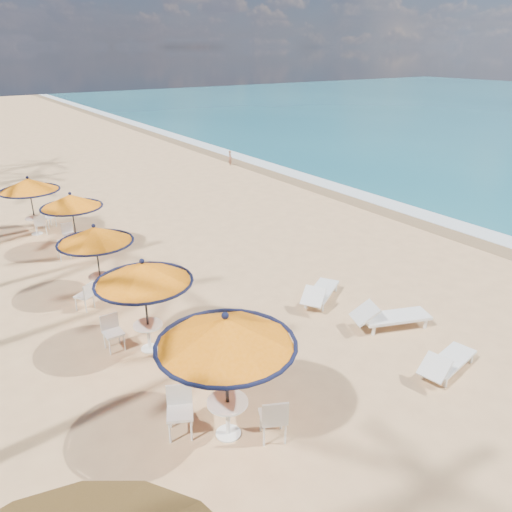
{
  "coord_description": "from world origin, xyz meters",
  "views": [
    {
      "loc": [
        -8.53,
        -6.53,
        6.84
      ],
      "look_at": [
        -1.03,
        4.62,
        1.2
      ],
      "focal_mm": 35.0,
      "sensor_mm": 36.0,
      "label": 1
    }
  ],
  "objects_px": {
    "station_0": "(226,344)",
    "lounger_near": "(446,362)",
    "station_3": "(70,207)",
    "station_2": "(96,242)",
    "lounger_mid": "(388,316)",
    "lounger_far": "(320,292)",
    "station_4": "(31,190)",
    "station_1": "(144,282)"
  },
  "relations": [
    {
      "from": "station_1",
      "to": "station_2",
      "type": "xyz_separation_m",
      "value": [
        -0.05,
        3.42,
        -0.12
      ]
    },
    {
      "from": "lounger_near",
      "to": "lounger_far",
      "type": "relative_size",
      "value": 0.98
    },
    {
      "from": "station_1",
      "to": "station_4",
      "type": "relative_size",
      "value": 1.03
    },
    {
      "from": "station_1",
      "to": "lounger_far",
      "type": "height_order",
      "value": "station_1"
    },
    {
      "from": "station_4",
      "to": "lounger_mid",
      "type": "height_order",
      "value": "station_4"
    },
    {
      "from": "station_3",
      "to": "lounger_mid",
      "type": "xyz_separation_m",
      "value": [
        5.3,
        -9.96,
        -1.35
      ]
    },
    {
      "from": "station_3",
      "to": "lounger_mid",
      "type": "height_order",
      "value": "station_3"
    },
    {
      "from": "lounger_near",
      "to": "lounger_mid",
      "type": "relative_size",
      "value": 0.87
    },
    {
      "from": "lounger_far",
      "to": "station_4",
      "type": "bearing_deg",
      "value": 85.38
    },
    {
      "from": "station_4",
      "to": "station_0",
      "type": "bearing_deg",
      "value": -87.79
    },
    {
      "from": "station_0",
      "to": "lounger_mid",
      "type": "xyz_separation_m",
      "value": [
        5.51,
        1.04,
        -1.68
      ]
    },
    {
      "from": "lounger_far",
      "to": "station_0",
      "type": "bearing_deg",
      "value": -179.63
    },
    {
      "from": "lounger_mid",
      "to": "lounger_near",
      "type": "bearing_deg",
      "value": -81.25
    },
    {
      "from": "station_1",
      "to": "lounger_mid",
      "type": "relative_size",
      "value": 1.1
    },
    {
      "from": "station_2",
      "to": "lounger_mid",
      "type": "relative_size",
      "value": 1.03
    },
    {
      "from": "station_0",
      "to": "lounger_far",
      "type": "bearing_deg",
      "value": 32.22
    },
    {
      "from": "station_1",
      "to": "lounger_far",
      "type": "distance_m",
      "value": 5.28
    },
    {
      "from": "station_0",
      "to": "lounger_mid",
      "type": "height_order",
      "value": "station_0"
    },
    {
      "from": "station_0",
      "to": "station_3",
      "type": "distance_m",
      "value": 11.0
    },
    {
      "from": "station_0",
      "to": "lounger_mid",
      "type": "distance_m",
      "value": 5.85
    },
    {
      "from": "station_0",
      "to": "station_4",
      "type": "xyz_separation_m",
      "value": [
        -0.53,
        13.77,
        -0.24
      ]
    },
    {
      "from": "lounger_mid",
      "to": "station_4",
      "type": "bearing_deg",
      "value": 135.92
    },
    {
      "from": "lounger_near",
      "to": "lounger_far",
      "type": "bearing_deg",
      "value": 80.89
    },
    {
      "from": "station_0",
      "to": "lounger_far",
      "type": "distance_m",
      "value": 6.09
    },
    {
      "from": "station_0",
      "to": "station_3",
      "type": "xyz_separation_m",
      "value": [
        0.21,
        11.0,
        -0.33
      ]
    },
    {
      "from": "station_2",
      "to": "lounger_far",
      "type": "distance_m",
      "value": 6.54
    },
    {
      "from": "lounger_far",
      "to": "station_2",
      "type": "bearing_deg",
      "value": 110.85
    },
    {
      "from": "station_1",
      "to": "station_3",
      "type": "relative_size",
      "value": 1.08
    },
    {
      "from": "station_3",
      "to": "lounger_near",
      "type": "distance_m",
      "value": 13.1
    },
    {
      "from": "station_3",
      "to": "lounger_near",
      "type": "relative_size",
      "value": 1.17
    },
    {
      "from": "station_2",
      "to": "lounger_far",
      "type": "height_order",
      "value": "station_2"
    },
    {
      "from": "station_1",
      "to": "lounger_mid",
      "type": "height_order",
      "value": "station_1"
    },
    {
      "from": "lounger_mid",
      "to": "lounger_far",
      "type": "relative_size",
      "value": 1.13
    },
    {
      "from": "station_4",
      "to": "station_1",
      "type": "bearing_deg",
      "value": -87.51
    },
    {
      "from": "lounger_near",
      "to": "station_3",
      "type": "bearing_deg",
      "value": 101.18
    },
    {
      "from": "station_4",
      "to": "lounger_near",
      "type": "height_order",
      "value": "station_4"
    },
    {
      "from": "station_1",
      "to": "lounger_far",
      "type": "xyz_separation_m",
      "value": [
        5.04,
        -0.46,
        -1.52
      ]
    },
    {
      "from": "station_2",
      "to": "station_4",
      "type": "distance_m",
      "value": 6.79
    },
    {
      "from": "station_0",
      "to": "lounger_near",
      "type": "relative_size",
      "value": 1.39
    },
    {
      "from": "lounger_near",
      "to": "lounger_mid",
      "type": "height_order",
      "value": "lounger_mid"
    },
    {
      "from": "lounger_mid",
      "to": "lounger_far",
      "type": "height_order",
      "value": "lounger_mid"
    },
    {
      "from": "station_0",
      "to": "lounger_near",
      "type": "height_order",
      "value": "station_0"
    }
  ]
}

